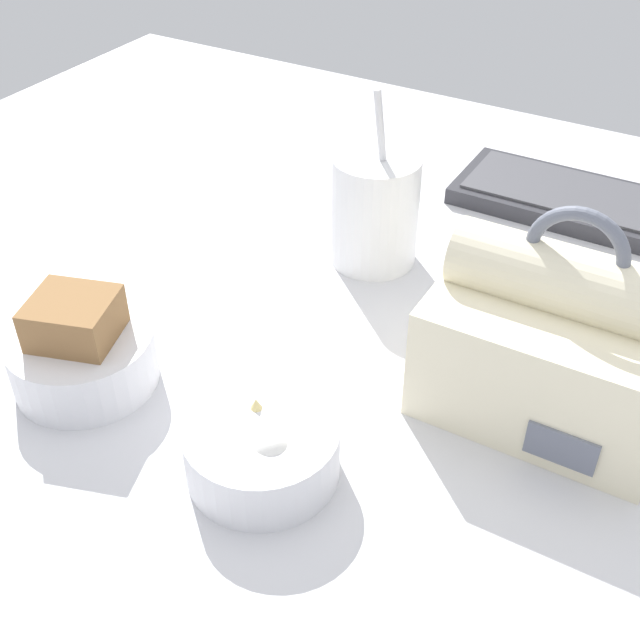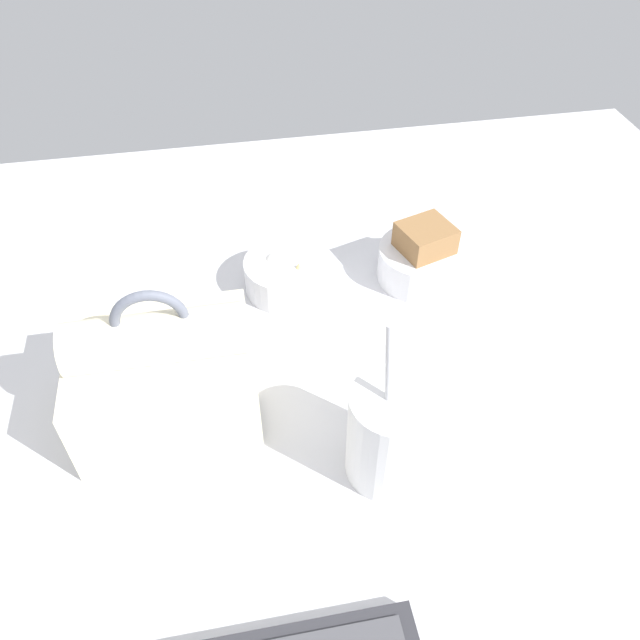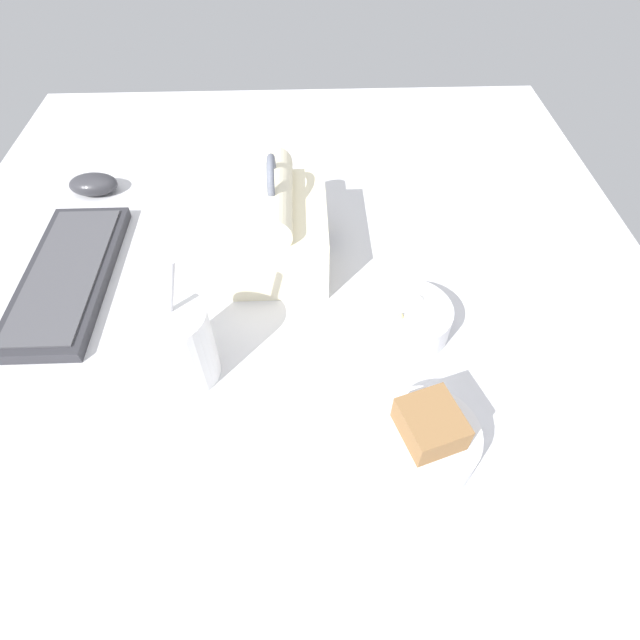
# 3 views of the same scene
# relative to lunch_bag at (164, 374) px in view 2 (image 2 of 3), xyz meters

# --- Properties ---
(desk_surface) EXTENTS (1.40, 1.10, 0.02)m
(desk_surface) POSITION_rel_lunch_bag_xyz_m (-0.14, -0.02, -0.07)
(desk_surface) COLOR silver
(desk_surface) RESTS_ON ground
(lunch_bag) EXTENTS (0.18, 0.15, 0.17)m
(lunch_bag) POSITION_rel_lunch_bag_xyz_m (0.00, 0.00, 0.00)
(lunch_bag) COLOR #EFE5C1
(lunch_bag) RESTS_ON desk_surface
(soup_cup) EXTENTS (0.08, 0.08, 0.18)m
(soup_cup) POSITION_rel_lunch_bag_xyz_m (-0.21, 0.11, -0.00)
(soup_cup) COLOR white
(soup_cup) RESTS_ON desk_surface
(bento_bowl_sandwich) EXTENTS (0.12, 0.12, 0.08)m
(bento_bowl_sandwich) POSITION_rel_lunch_bag_xyz_m (-0.33, -0.17, -0.03)
(bento_bowl_sandwich) COLOR silver
(bento_bowl_sandwich) RESTS_ON desk_surface
(bento_bowl_snacks) EXTENTS (0.11, 0.11, 0.05)m
(bento_bowl_snacks) POSITION_rel_lunch_bag_xyz_m (-0.15, -0.18, -0.04)
(bento_bowl_snacks) COLOR silver
(bento_bowl_snacks) RESTS_ON desk_surface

